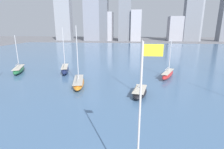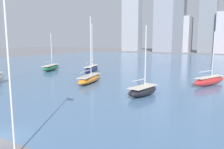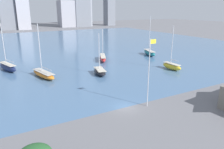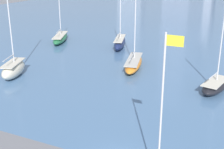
{
  "view_description": "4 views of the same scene",
  "coord_description": "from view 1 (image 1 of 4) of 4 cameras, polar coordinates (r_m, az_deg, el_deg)",
  "views": [
    {
      "loc": [
        3.06,
        -11.5,
        12.56
      ],
      "look_at": [
        -0.23,
        17.58,
        4.74
      ],
      "focal_mm": 28.0,
      "sensor_mm": 36.0,
      "label": 1
    },
    {
      "loc": [
        17.07,
        -10.45,
        8.12
      ],
      "look_at": [
        1.86,
        15.65,
        3.59
      ],
      "focal_mm": 35.0,
      "sensor_mm": 36.0,
      "label": 2
    },
    {
      "loc": [
        -18.81,
        -29.15,
        16.49
      ],
      "look_at": [
        4.83,
        13.54,
        1.68
      ],
      "focal_mm": 35.0,
      "sensor_mm": 36.0,
      "label": 3
    },
    {
      "loc": [
        8.91,
        -20.21,
        15.84
      ],
      "look_at": [
        -7.51,
        14.3,
        2.31
      ],
      "focal_mm": 50.0,
      "sensor_mm": 36.0,
      "label": 4
    }
  ],
  "objects": [
    {
      "name": "sailboat_black",
      "position": [
        33.66,
        9.02,
        -5.64
      ],
      "size": [
        3.73,
        7.0,
        10.52
      ],
      "rotation": [
        0.0,
        0.0,
        -0.19
      ],
      "color": "black",
      "rests_on": "harbor_water"
    },
    {
      "name": "distant_city_skyline",
      "position": [
        181.82,
        7.04,
        19.48
      ],
      "size": [
        168.27,
        23.49,
        73.02
      ],
      "color": "#8E939E",
      "rests_on": "ground_plane"
    },
    {
      "name": "harbor_water",
      "position": [
        82.52,
        4.28,
        6.18
      ],
      "size": [
        180.0,
        140.0,
        0.0
      ],
      "color": "#4C7099",
      "rests_on": "ground_plane"
    },
    {
      "name": "flag_pole",
      "position": [
        11.92,
        9.12,
        -16.35
      ],
      "size": [
        1.24,
        0.14,
        11.83
      ],
      "color": "silver",
      "rests_on": "ground_plane"
    },
    {
      "name": "sailboat_orange",
      "position": [
        39.74,
        -10.88,
        -2.47
      ],
      "size": [
        4.8,
        10.38,
        13.07
      ],
      "rotation": [
        0.0,
        0.0,
        0.24
      ],
      "color": "orange",
      "rests_on": "harbor_water"
    },
    {
      "name": "sailboat_red",
      "position": [
        47.64,
        17.76,
        0.09
      ],
      "size": [
        5.49,
        9.53,
        10.03
      ],
      "rotation": [
        0.0,
        0.0,
        -0.41
      ],
      "color": "#B72828",
      "rests_on": "harbor_water"
    },
    {
      "name": "sailboat_navy",
      "position": [
        51.93,
        -15.1,
        1.68
      ],
      "size": [
        4.75,
        9.52,
        12.75
      ],
      "rotation": [
        0.0,
        0.0,
        0.31
      ],
      "color": "#19234C",
      "rests_on": "harbor_water"
    },
    {
      "name": "sailboat_green",
      "position": [
        57.71,
        -28.16,
        1.46
      ],
      "size": [
        6.1,
        10.24,
        10.58
      ],
      "rotation": [
        0.0,
        0.0,
        0.4
      ],
      "color": "#236B3D",
      "rests_on": "harbor_water"
    }
  ]
}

